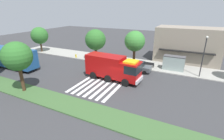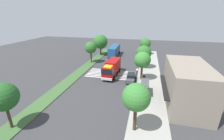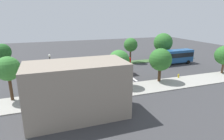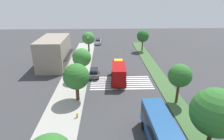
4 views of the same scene
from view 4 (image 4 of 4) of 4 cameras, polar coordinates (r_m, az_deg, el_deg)
The scene contains 20 objects.
ground_plane at distance 39.51m, azimuth 2.49°, elevation -2.32°, with size 120.00×120.00×0.00m, color #38383A.
sidewalk at distance 39.85m, azimuth -11.02°, elevation -2.40°, with size 60.00×5.49×0.14m, color #9E9B93.
median_strip at distance 40.92m, azimuth 13.86°, elevation -1.99°, with size 60.00×3.00×0.14m, color #3D6033.
crosswalk at distance 37.38m, azimuth 2.78°, elevation -3.78°, with size 5.85×11.85×0.01m.
fire_truck at distance 37.47m, azimuth 1.98°, elevation -0.35°, with size 8.62×3.09×3.62m.
parked_car_west at distance 39.83m, azimuth -5.32°, elevation -0.79°, with size 4.41×1.99×1.76m.
parked_car_mid at distance 66.73m, azimuth -4.15°, elevation 8.54°, with size 4.73×2.13×1.79m.
transit_bus at distance 22.15m, azimuth 14.99°, elevation -18.24°, with size 10.57×3.09×3.59m.
bus_stop_shelter at distance 44.78m, azimuth -8.61°, elevation 2.99°, with size 3.50×1.40×2.46m.
bench_near_shelter at distance 41.50m, azimuth -9.04°, elevation -0.48°, with size 1.60×0.50×0.90m.
bench_west_of_shelter at distance 38.32m, azimuth -9.61°, elevation -2.45°, with size 1.60×0.50×0.90m.
street_lamp at distance 48.03m, azimuth -7.06°, elevation 6.80°, with size 0.36×0.36×6.30m.
storefront_building at distance 46.98m, azimuth -16.88°, elevation 5.09°, with size 11.82×6.71×6.76m.
sidewalk_tree_west at distance 29.97m, azimuth -10.63°, elevation -1.95°, with size 4.11×4.11×6.19m.
sidewalk_tree_center at distance 37.38m, azimuth -9.00°, elevation 3.64°, with size 3.63×3.63×6.37m.
sidewalk_tree_far_east at distance 53.32m, azimuth -7.07°, elevation 9.38°, with size 3.42×3.42×6.45m.
median_tree_far_west at distance 22.55m, azimuth 28.51°, elevation -11.08°, with size 5.11×5.11×7.30m.
median_tree_west at distance 30.36m, azimuth 19.61°, elevation -1.62°, with size 3.54×3.54×6.38m.
median_tree_center at distance 57.47m, azimuth 9.21°, elevation 9.98°, with size 3.52×3.52×6.29m.
fire_hydrant at distance 27.58m, azimuth -10.39°, elevation -13.13°, with size 0.28×0.28×0.70m, color gold.
Camera 4 is at (-35.95, 3.10, 16.09)m, focal length 30.60 mm.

